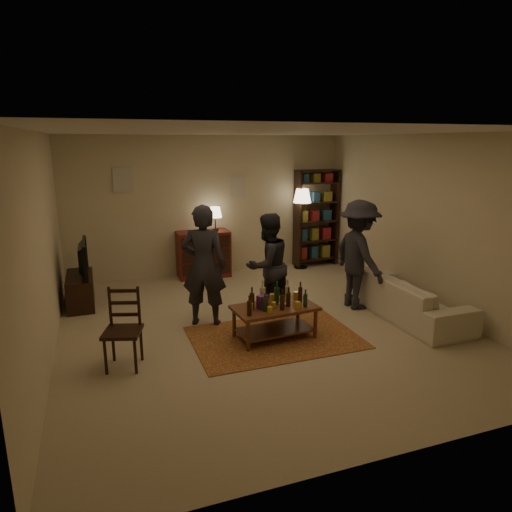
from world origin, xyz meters
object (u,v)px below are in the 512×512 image
coffee_table (275,310)px  dining_chair (123,325)px  bookshelf (316,217)px  floor_lamp (302,201)px  tv_stand (80,282)px  person_left (204,266)px  person_by_sofa (359,255)px  sofa (408,298)px  person_right (268,265)px  dresser (204,253)px

coffee_table → dining_chair: 1.95m
bookshelf → floor_lamp: bearing=-161.5°
tv_stand → bookshelf: 4.84m
person_left → floor_lamp: bearing=-114.5°
floor_lamp → person_by_sofa: person_by_sofa is taller
sofa → person_right: bearing=68.0°
tv_stand → person_right: 3.05m
tv_stand → sofa: tv_stand is taller
dresser → person_right: size_ratio=0.87×
floor_lamp → person_right: size_ratio=1.06×
coffee_table → person_by_sofa: (1.68, 0.67, 0.46)m
tv_stand → person_right: (2.68, -1.41, 0.40)m
person_left → person_right: (0.98, 0.03, -0.09)m
coffee_table → tv_stand: size_ratio=1.08×
tv_stand → dresser: (2.25, 0.91, 0.09)m
dresser → person_right: person_right is taller
floor_lamp → person_right: 2.85m
person_by_sofa → floor_lamp: bearing=-5.2°
tv_stand → person_left: bearing=-40.1°
dresser → bookshelf: bearing=1.6°
tv_stand → sofa: 5.14m
tv_stand → person_by_sofa: person_by_sofa is taller
dresser → bookshelf: bookshelf is taller
sofa → person_left: size_ratio=1.19×
bookshelf → sofa: (-0.05, -3.18, -0.73)m
person_left → dresser: bearing=-79.0°
dresser → floor_lamp: bearing=-1.8°
person_left → person_by_sofa: person_left is taller
coffee_table → person_right: size_ratio=0.73×
dining_chair → person_right: 2.38m
bookshelf → sofa: bearing=-90.8°
person_by_sofa → coffee_table: bearing=110.1°
tv_stand → person_left: 2.28m
bookshelf → person_right: bearing=-130.1°
coffee_table → bookshelf: size_ratio=0.57×
dining_chair → floor_lamp: bearing=57.4°
tv_stand → bookshelf: bearing=11.8°
person_left → coffee_table: bearing=157.6°
sofa → tv_stand: bearing=64.7°
coffee_table → person_by_sofa: bearing=21.6°
tv_stand → floor_lamp: (4.30, 0.85, 1.01)m
tv_stand → dining_chair: bearing=-77.5°
coffee_table → person_by_sofa: 1.87m
coffee_table → sofa: coffee_table is taller
coffee_table → sofa: size_ratio=0.55×
dresser → person_left: 2.44m
bookshelf → floor_lamp: size_ratio=1.22×
floor_lamp → sofa: floor_lamp is taller
dresser → bookshelf: 2.50m
dining_chair → person_right: (2.16, 0.94, 0.28)m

